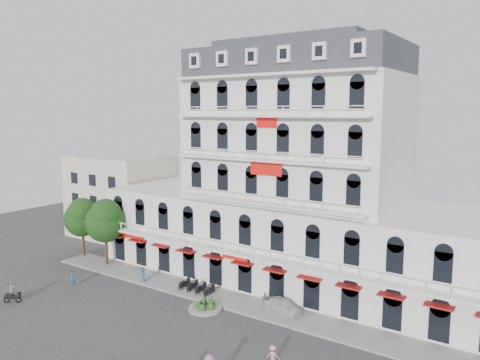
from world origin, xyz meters
TOP-DOWN VIEW (x-y plane):
  - ground at (0.00, 0.00)m, footprint 120.00×120.00m
  - sidewalk at (0.00, 9.00)m, footprint 53.00×4.00m
  - main_building at (0.00, 18.00)m, footprint 45.00×15.00m
  - flank_building_west at (-30.00, 20.00)m, footprint 14.00×10.00m
  - traffic_island at (-3.00, 6.00)m, footprint 3.20×3.20m
  - parked_scooter_row at (-6.35, 8.80)m, footprint 4.40×1.80m
  - tree_west_outer at (-25.95, 9.98)m, footprint 4.50×4.48m
  - tree_west_inner at (-20.95, 9.48)m, footprint 4.76×4.76m
  - parked_car at (3.34, 9.50)m, footprint 4.33×2.72m
  - rider_west at (-19.58, -3.25)m, footprint 1.42×1.19m
  - pedestrian_left at (-12.93, 7.61)m, footprint 0.96×0.69m
  - pedestrian_mid at (1.44, 9.50)m, footprint 0.93×0.52m
  - pedestrian_right at (7.16, 1.16)m, footprint 1.08×0.79m
  - pedestrian_far at (-18.30, 2.67)m, footprint 0.63×0.66m

SIDE VIEW (x-z plane):
  - ground at x=0.00m, z-range 0.00..0.00m
  - parked_scooter_row at x=-6.35m, z-range -0.55..0.55m
  - sidewalk at x=0.00m, z-range 0.00..0.16m
  - traffic_island at x=-3.00m, z-range -0.54..1.06m
  - parked_car at x=3.34m, z-range 0.00..1.38m
  - pedestrian_mid at x=1.44m, z-range 0.00..1.50m
  - pedestrian_right at x=7.16m, z-range 0.00..1.51m
  - pedestrian_far at x=-18.30m, z-range 0.00..1.51m
  - pedestrian_left at x=-12.93m, z-range 0.00..1.82m
  - rider_west at x=-19.58m, z-range -0.11..2.03m
  - tree_west_outer at x=-25.95m, z-range 1.47..9.23m
  - tree_west_inner at x=-20.95m, z-range 1.56..9.81m
  - flank_building_west at x=-30.00m, z-range 0.00..12.00m
  - main_building at x=0.00m, z-range -2.94..22.86m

